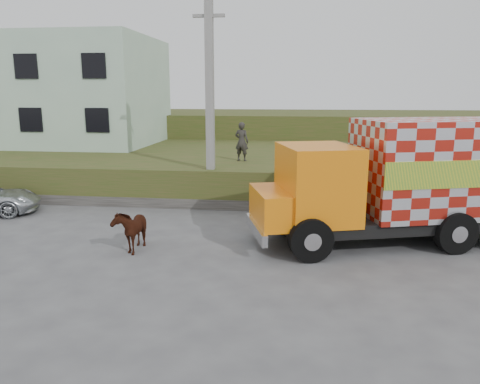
# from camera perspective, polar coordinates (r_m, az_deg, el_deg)

# --- Properties ---
(ground) EXTENTS (120.00, 120.00, 0.00)m
(ground) POSITION_cam_1_polar(r_m,az_deg,el_deg) (14.17, -2.99, -6.25)
(ground) COLOR #474749
(ground) RESTS_ON ground
(embankment) EXTENTS (40.00, 12.00, 1.50)m
(embankment) POSITION_cam_1_polar(r_m,az_deg,el_deg) (23.65, 1.27, 3.06)
(embankment) COLOR #314717
(embankment) RESTS_ON ground
(embankment_far) EXTENTS (40.00, 12.00, 3.00)m
(embankment_far) POSITION_cam_1_polar(r_m,az_deg,el_deg) (35.44, 3.32, 7.27)
(embankment_far) COLOR #314717
(embankment_far) RESTS_ON ground
(retaining_strip) EXTENTS (16.00, 0.50, 0.40)m
(retaining_strip) POSITION_cam_1_polar(r_m,az_deg,el_deg) (18.48, -6.81, -1.32)
(retaining_strip) COLOR #595651
(retaining_strip) RESTS_ON ground
(building) EXTENTS (10.00, 8.00, 6.00)m
(building) POSITION_cam_1_polar(r_m,az_deg,el_deg) (29.46, -20.28, 11.43)
(building) COLOR #AECCB1
(building) RESTS_ON embankment
(utility_pole) EXTENTS (1.20, 0.30, 8.00)m
(utility_pole) POSITION_cam_1_polar(r_m,az_deg,el_deg) (18.16, -3.69, 10.86)
(utility_pole) COLOR gray
(utility_pole) RESTS_ON ground
(cargo_truck) EXTENTS (8.64, 4.79, 3.68)m
(cargo_truck) POSITION_cam_1_polar(r_m,az_deg,el_deg) (14.76, 19.71, 1.38)
(cargo_truck) COLOR black
(cargo_truck) RESTS_ON ground
(cow) EXTENTS (0.69, 1.50, 1.26)m
(cow) POSITION_cam_1_polar(r_m,az_deg,el_deg) (13.78, -13.11, -4.35)
(cow) COLOR black
(cow) RESTS_ON ground
(pedestrian) EXTENTS (0.70, 0.56, 1.70)m
(pedestrian) POSITION_cam_1_polar(r_m,az_deg,el_deg) (20.47, 0.21, 6.17)
(pedestrian) COLOR #312E2B
(pedestrian) RESTS_ON embankment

